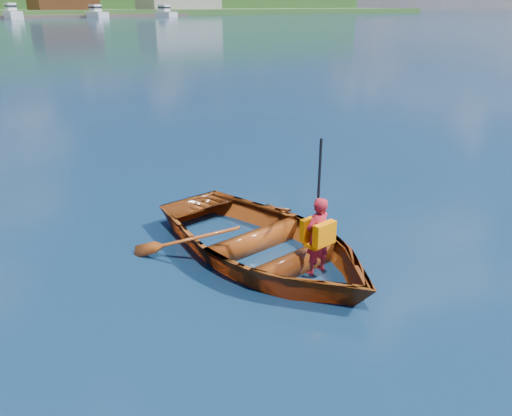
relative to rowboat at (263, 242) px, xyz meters
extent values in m
plane|color=#0D273E|center=(-0.88, 0.93, -0.26)|extent=(600.00, 600.00, 0.00)
imported|color=brown|center=(0.00, 0.00, 0.00)|extent=(3.14, 4.16, 0.81)
imported|color=#A61826|center=(0.23, -0.88, 0.37)|extent=(0.40, 0.28, 1.05)
cube|color=orange|center=(0.24, -1.00, 0.44)|extent=(0.35, 0.13, 0.30)
cube|color=orange|center=(0.22, -0.76, 0.44)|extent=(0.35, 0.11, 0.30)
cube|color=orange|center=(0.23, -0.88, 0.26)|extent=(0.32, 0.25, 0.05)
cylinder|color=black|center=(0.36, -0.72, 0.73)|extent=(0.04, 0.04, 1.77)
cube|color=silver|center=(24.83, 143.93, 0.59)|extent=(2.96, 10.59, 2.12)
cube|color=silver|center=(24.83, 144.99, 2.76)|extent=(2.07, 4.76, 1.80)
cube|color=black|center=(24.83, 144.99, 2.86)|extent=(2.13, 4.98, 0.50)
cube|color=silver|center=(46.97, 143.93, 0.45)|extent=(3.00, 10.72, 1.77)
cube|color=silver|center=(46.97, 145.00, 2.41)|extent=(2.10, 4.83, 1.80)
cube|color=black|center=(46.97, 145.00, 2.51)|extent=(2.16, 5.04, 0.50)
cube|color=silver|center=(68.27, 143.93, 0.40)|extent=(2.81, 10.02, 1.65)
cube|color=silver|center=(68.27, 144.93, 2.29)|extent=(1.96, 4.51, 1.80)
cube|color=black|center=(68.27, 144.93, 2.39)|extent=(2.02, 4.71, 0.50)
camera|label=1|loc=(-3.79, -5.17, 3.14)|focal=35.00mm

